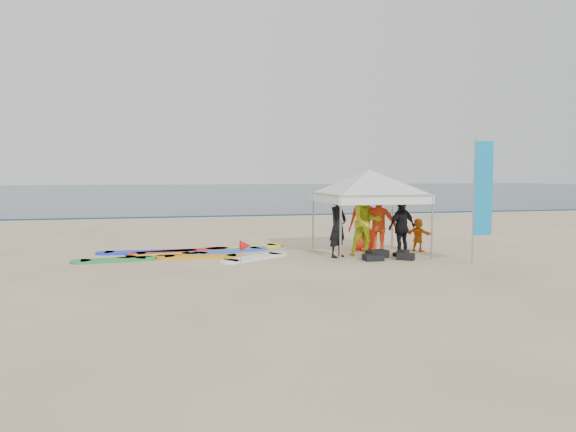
% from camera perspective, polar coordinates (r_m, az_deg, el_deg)
% --- Properties ---
extents(ground, '(120.00, 120.00, 0.00)m').
position_cam_1_polar(ground, '(12.77, -0.44, -6.31)').
color(ground, beige).
rests_on(ground, ground).
extents(ocean, '(160.00, 84.00, 0.08)m').
position_cam_1_polar(ocean, '(72.31, -11.25, 2.46)').
color(ocean, '#0C2633').
rests_on(ocean, ground).
extents(shoreline_foam, '(160.00, 1.20, 0.01)m').
position_cam_1_polar(shoreline_foam, '(30.64, -8.15, -0.09)').
color(shoreline_foam, silver).
rests_on(shoreline_foam, ground).
extents(person_black_a, '(0.78, 0.75, 1.79)m').
position_cam_1_polar(person_black_a, '(15.80, 5.09, -0.99)').
color(person_black_a, black).
rests_on(person_black_a, ground).
extents(person_yellow, '(0.99, 0.80, 1.95)m').
position_cam_1_polar(person_yellow, '(16.26, 7.97, -0.58)').
color(person_yellow, '#C5D11D').
rests_on(person_yellow, ground).
extents(person_orange_a, '(1.42, 1.11, 1.92)m').
position_cam_1_polar(person_orange_a, '(16.73, 9.18, -0.49)').
color(person_orange_a, red).
rests_on(person_orange_a, ground).
extents(person_black_b, '(1.05, 0.70, 1.65)m').
position_cam_1_polar(person_black_b, '(16.27, 11.49, -1.14)').
color(person_black_b, black).
rests_on(person_black_b, ground).
extents(person_orange_b, '(0.92, 0.61, 1.86)m').
position_cam_1_polar(person_orange_b, '(17.25, 7.71, -0.44)').
color(person_orange_b, red).
rests_on(person_orange_b, ground).
extents(person_seated, '(0.76, 0.94, 1.01)m').
position_cam_1_polar(person_seated, '(17.43, 13.08, -1.88)').
color(person_seated, orange).
rests_on(person_seated, ground).
extents(canopy_tent, '(3.74, 3.74, 2.82)m').
position_cam_1_polar(canopy_tent, '(16.44, 8.29, 4.63)').
color(canopy_tent, '#A5A5A8').
rests_on(canopy_tent, ground).
extents(feather_flag, '(0.56, 0.04, 3.28)m').
position_cam_1_polar(feather_flag, '(15.38, 19.13, 2.51)').
color(feather_flag, '#A5A5A8').
rests_on(feather_flag, ground).
extents(marker_pennant, '(0.28, 0.28, 0.64)m').
position_cam_1_polar(marker_pennant, '(14.54, -4.35, -3.03)').
color(marker_pennant, '#A5A5A8').
rests_on(marker_pennant, ground).
extents(gear_pile, '(1.54, 1.02, 0.22)m').
position_cam_1_polar(gear_pile, '(15.77, 9.94, -3.97)').
color(gear_pile, black).
rests_on(gear_pile, ground).
extents(surfboard_spread, '(5.78, 3.50, 0.07)m').
position_cam_1_polar(surfboard_spread, '(16.55, -9.69, -3.78)').
color(surfboard_spread, orange).
rests_on(surfboard_spread, ground).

